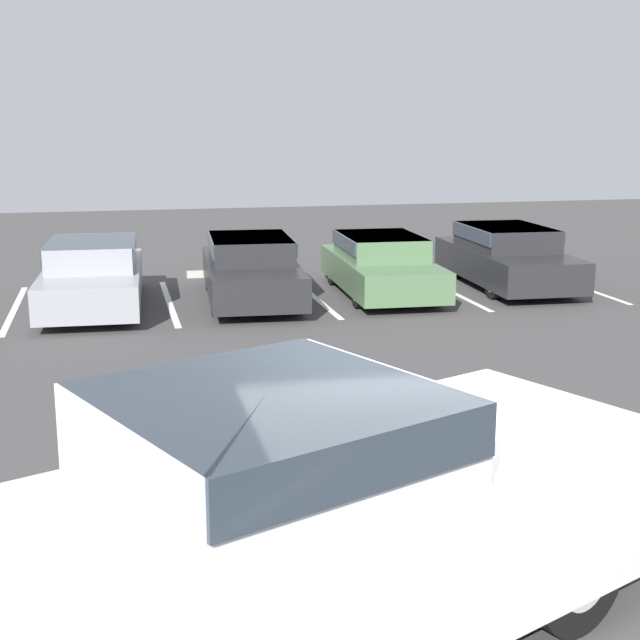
# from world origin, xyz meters

# --- Properties ---
(ground_plane) EXTENTS (60.00, 60.00, 0.00)m
(ground_plane) POSITION_xyz_m (0.00, 0.00, 0.00)
(ground_plane) COLOR #423F3F
(stall_stripe_a) EXTENTS (0.12, 4.58, 0.01)m
(stall_stripe_a) POSITION_xyz_m (-4.07, 11.21, 0.00)
(stall_stripe_a) COLOR white
(stall_stripe_a) RESTS_ON ground_plane
(stall_stripe_b) EXTENTS (0.12, 4.58, 0.01)m
(stall_stripe_b) POSITION_xyz_m (-1.18, 11.21, 0.00)
(stall_stripe_b) COLOR white
(stall_stripe_b) RESTS_ON ground_plane
(stall_stripe_c) EXTENTS (0.12, 4.58, 0.01)m
(stall_stripe_c) POSITION_xyz_m (1.71, 11.21, 0.00)
(stall_stripe_c) COLOR white
(stall_stripe_c) RESTS_ON ground_plane
(stall_stripe_d) EXTENTS (0.12, 4.58, 0.01)m
(stall_stripe_d) POSITION_xyz_m (4.60, 11.21, 0.00)
(stall_stripe_d) COLOR white
(stall_stripe_d) RESTS_ON ground_plane
(stall_stripe_e) EXTENTS (0.12, 4.58, 0.01)m
(stall_stripe_e) POSITION_xyz_m (7.49, 11.21, 0.00)
(stall_stripe_e) COLOR white
(stall_stripe_e) RESTS_ON ground_plane
(pickup_truck) EXTENTS (5.85, 4.06, 1.87)m
(pickup_truck) POSITION_xyz_m (-1.07, -0.85, 0.93)
(pickup_truck) COLOR silver
(pickup_truck) RESTS_ON ground_plane
(parked_sedan_a) EXTENTS (1.98, 4.73, 1.26)m
(parked_sedan_a) POSITION_xyz_m (-2.59, 11.08, 0.67)
(parked_sedan_a) COLOR gray
(parked_sedan_a) RESTS_ON ground_plane
(parked_sedan_b) EXTENTS (2.01, 4.52, 1.26)m
(parked_sedan_b) POSITION_xyz_m (0.42, 11.01, 0.67)
(parked_sedan_b) COLOR #232326
(parked_sedan_b) RESTS_ON ground_plane
(parked_sedan_c) EXTENTS (1.92, 4.36, 1.21)m
(parked_sedan_c) POSITION_xyz_m (3.10, 11.07, 0.64)
(parked_sedan_c) COLOR #4C6B47
(parked_sedan_c) RESTS_ON ground_plane
(parked_sedan_d) EXTENTS (1.97, 4.55, 1.28)m
(parked_sedan_d) POSITION_xyz_m (5.98, 11.35, 0.68)
(parked_sedan_d) COLOR #232326
(parked_sedan_d) RESTS_ON ground_plane
(wheel_stop_curb) EXTENTS (1.63, 0.20, 0.14)m
(wheel_stop_curb) POSITION_xyz_m (0.22, 13.94, 0.07)
(wheel_stop_curb) COLOR #B7B2A8
(wheel_stop_curb) RESTS_ON ground_plane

